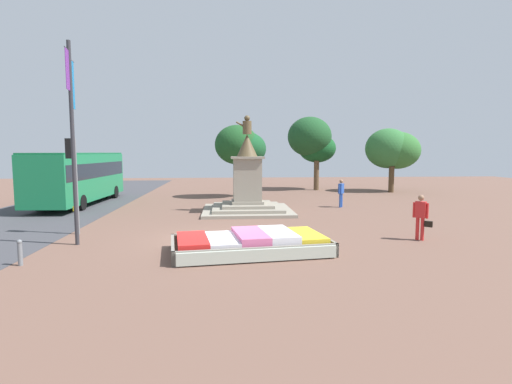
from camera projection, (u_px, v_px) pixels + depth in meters
The scene contains 12 objects.
ground_plane at pixel (215, 239), 15.27m from camera, with size 74.59×74.59×0.00m, color brown.
flower_planter at pixel (252, 244), 13.26m from camera, with size 5.48×3.37×0.67m.
statue_monument at pixel (247, 190), 22.16m from camera, with size 4.88×4.88×5.33m.
traffic_light_mid_block at pixel (73, 169), 15.97m from camera, with size 0.41×0.29×3.87m.
banner_pole at pixel (73, 134), 14.00m from camera, with size 0.16×1.15×7.15m.
city_bus at pixel (79, 175), 25.40m from camera, with size 2.92×10.33×3.29m.
pedestrian_with_handbag at pixel (421, 215), 15.03m from camera, with size 0.61×0.53×1.73m.
pedestrian_near_planter at pixel (341, 191), 24.05m from camera, with size 0.42×0.45×1.69m.
kerb_bollard_mid_a at pixel (20, 252), 11.69m from camera, with size 0.15×0.15×0.78m.
park_tree_far_left at pixel (242, 147), 29.27m from camera, with size 3.80×3.41×5.30m.
park_tree_behind_statue at pixel (392, 149), 33.54m from camera, with size 4.58×3.79×5.31m.
park_tree_far_right at pixel (312, 141), 35.15m from camera, with size 4.34×4.04×6.41m.
Camera 1 is at (0.43, -15.09, 3.32)m, focal length 28.00 mm.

